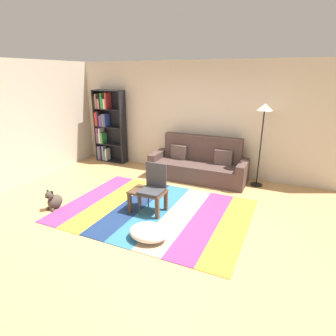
{
  "coord_description": "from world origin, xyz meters",
  "views": [
    {
      "loc": [
        2.13,
        -3.97,
        2.41
      ],
      "look_at": [
        0.0,
        0.68,
        0.65
      ],
      "focal_mm": 29.66,
      "sensor_mm": 36.0,
      "label": 1
    }
  ],
  "objects_px": {
    "coffee_table": "(148,195)",
    "dog": "(54,200)",
    "couch": "(199,165)",
    "tv_remote": "(149,189)",
    "pouf": "(149,232)",
    "bookshelf": "(107,126)",
    "standing_lamp": "(264,118)",
    "folding_chair": "(154,184)"
  },
  "relations": [
    {
      "from": "folding_chair",
      "to": "standing_lamp",
      "type": "bearing_deg",
      "value": 64.9
    },
    {
      "from": "standing_lamp",
      "to": "couch",
      "type": "bearing_deg",
      "value": -174.3
    },
    {
      "from": "tv_remote",
      "to": "standing_lamp",
      "type": "bearing_deg",
      "value": 57.22
    },
    {
      "from": "bookshelf",
      "to": "tv_remote",
      "type": "relative_size",
      "value": 13.2
    },
    {
      "from": "couch",
      "to": "pouf",
      "type": "xyz_separation_m",
      "value": [
        0.15,
        -2.79,
        -0.21
      ]
    },
    {
      "from": "coffee_table",
      "to": "dog",
      "type": "bearing_deg",
      "value": -159.54
    },
    {
      "from": "coffee_table",
      "to": "pouf",
      "type": "xyz_separation_m",
      "value": [
        0.44,
        -0.79,
        -0.2
      ]
    },
    {
      "from": "bookshelf",
      "to": "standing_lamp",
      "type": "distance_m",
      "value": 4.19
    },
    {
      "from": "standing_lamp",
      "to": "tv_remote",
      "type": "relative_size",
      "value": 12.07
    },
    {
      "from": "pouf",
      "to": "tv_remote",
      "type": "xyz_separation_m",
      "value": [
        -0.43,
        0.84,
        0.3
      ]
    },
    {
      "from": "coffee_table",
      "to": "dog",
      "type": "relative_size",
      "value": 1.6
    },
    {
      "from": "pouf",
      "to": "couch",
      "type": "bearing_deg",
      "value": 93.11
    },
    {
      "from": "couch",
      "to": "tv_remote",
      "type": "xyz_separation_m",
      "value": [
        -0.28,
        -1.95,
        0.09
      ]
    },
    {
      "from": "pouf",
      "to": "folding_chair",
      "type": "height_order",
      "value": "folding_chair"
    },
    {
      "from": "couch",
      "to": "pouf",
      "type": "height_order",
      "value": "couch"
    },
    {
      "from": "bookshelf",
      "to": "coffee_table",
      "type": "distance_m",
      "value": 3.48
    },
    {
      "from": "tv_remote",
      "to": "folding_chair",
      "type": "distance_m",
      "value": 0.14
    },
    {
      "from": "bookshelf",
      "to": "coffee_table",
      "type": "relative_size",
      "value": 3.12
    },
    {
      "from": "bookshelf",
      "to": "coffee_table",
      "type": "bearing_deg",
      "value": -42.1
    },
    {
      "from": "bookshelf",
      "to": "dog",
      "type": "relative_size",
      "value": 4.98
    },
    {
      "from": "dog",
      "to": "tv_remote",
      "type": "relative_size",
      "value": 2.65
    },
    {
      "from": "standing_lamp",
      "to": "dog",
      "type": "bearing_deg",
      "value": -139.95
    },
    {
      "from": "pouf",
      "to": "standing_lamp",
      "type": "distance_m",
      "value": 3.45
    },
    {
      "from": "dog",
      "to": "pouf",
      "type": "bearing_deg",
      "value": -4.68
    },
    {
      "from": "couch",
      "to": "standing_lamp",
      "type": "relative_size",
      "value": 1.25
    },
    {
      "from": "standing_lamp",
      "to": "folding_chair",
      "type": "bearing_deg",
      "value": -126.44
    },
    {
      "from": "bookshelf",
      "to": "tv_remote",
      "type": "distance_m",
      "value": 3.43
    },
    {
      "from": "pouf",
      "to": "dog",
      "type": "xyz_separation_m",
      "value": [
        -2.09,
        0.17,
        0.04
      ]
    },
    {
      "from": "coffee_table",
      "to": "folding_chair",
      "type": "relative_size",
      "value": 0.7
    },
    {
      "from": "coffee_table",
      "to": "couch",
      "type": "bearing_deg",
      "value": 81.86
    },
    {
      "from": "couch",
      "to": "pouf",
      "type": "bearing_deg",
      "value": -86.89
    },
    {
      "from": "couch",
      "to": "tv_remote",
      "type": "relative_size",
      "value": 15.07
    },
    {
      "from": "pouf",
      "to": "dog",
      "type": "height_order",
      "value": "dog"
    },
    {
      "from": "bookshelf",
      "to": "coffee_table",
      "type": "xyz_separation_m",
      "value": [
        2.53,
        -2.29,
        -0.69
      ]
    },
    {
      "from": "standing_lamp",
      "to": "folding_chair",
      "type": "relative_size",
      "value": 2.01
    },
    {
      "from": "couch",
      "to": "coffee_table",
      "type": "height_order",
      "value": "couch"
    },
    {
      "from": "bookshelf",
      "to": "pouf",
      "type": "relative_size",
      "value": 3.25
    },
    {
      "from": "couch",
      "to": "folding_chair",
      "type": "distance_m",
      "value": 1.96
    },
    {
      "from": "couch",
      "to": "standing_lamp",
      "type": "bearing_deg",
      "value": 5.7
    },
    {
      "from": "pouf",
      "to": "folding_chair",
      "type": "distance_m",
      "value": 1.01
    },
    {
      "from": "couch",
      "to": "dog",
      "type": "height_order",
      "value": "couch"
    },
    {
      "from": "couch",
      "to": "bookshelf",
      "type": "distance_m",
      "value": 2.91
    }
  ]
}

